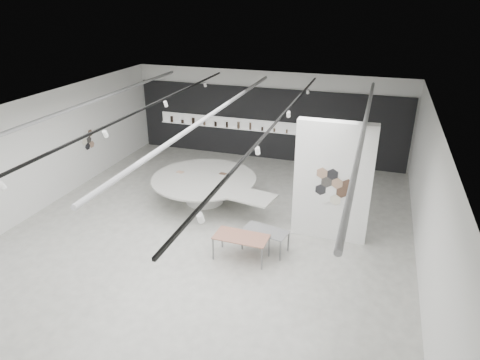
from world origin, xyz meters
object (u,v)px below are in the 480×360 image
(display_island, at_px, (206,187))
(kitchen_counter, at_px, (332,159))
(sample_table_stone, at_px, (265,232))
(partition_column, at_px, (332,182))
(sample_table_wood, at_px, (241,238))

(display_island, height_order, kitchen_counter, kitchen_counter)
(display_island, relative_size, sample_table_stone, 3.59)
(partition_column, xyz_separation_m, display_island, (-4.37, 0.99, -1.20))
(sample_table_stone, distance_m, kitchen_counter, 6.95)
(display_island, xyz_separation_m, sample_table_wood, (2.24, -2.91, 0.04))
(partition_column, relative_size, display_island, 0.74)
(sample_table_stone, bearing_deg, sample_table_wood, -132.15)
(partition_column, height_order, kitchen_counter, partition_column)
(sample_table_wood, relative_size, sample_table_stone, 1.10)
(sample_table_stone, height_order, kitchen_counter, kitchen_counter)
(partition_column, relative_size, sample_table_wood, 2.40)
(partition_column, height_order, sample_table_wood, partition_column)
(kitchen_counter, bearing_deg, sample_table_stone, -103.52)
(sample_table_stone, relative_size, kitchen_counter, 0.90)
(partition_column, distance_m, kitchen_counter, 5.73)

